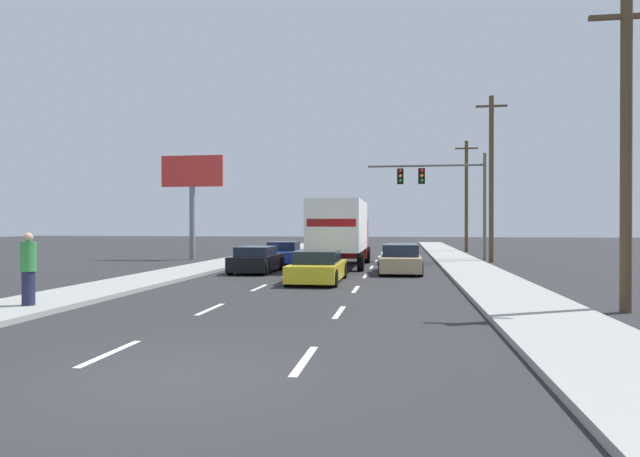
# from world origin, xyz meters

# --- Properties ---
(ground_plane) EXTENTS (140.00, 140.00, 0.00)m
(ground_plane) POSITION_xyz_m (0.00, 25.00, 0.00)
(ground_plane) COLOR #2B2B2D
(sidewalk_right) EXTENTS (2.65, 80.00, 0.14)m
(sidewalk_right) POSITION_xyz_m (6.57, 20.00, 0.07)
(sidewalk_right) COLOR #9E9E99
(sidewalk_right) RESTS_ON ground_plane
(sidewalk_left) EXTENTS (2.65, 80.00, 0.14)m
(sidewalk_left) POSITION_xyz_m (-6.57, 20.00, 0.07)
(sidewalk_left) COLOR #9E9E99
(sidewalk_left) RESTS_ON ground_plane
(lane_markings) EXTENTS (3.54, 57.00, 0.01)m
(lane_markings) POSITION_xyz_m (0.00, 23.77, 0.00)
(lane_markings) COLOR silver
(lane_markings) RESTS_ON ground_plane
(car_blue) EXTENTS (2.00, 4.41, 1.25)m
(car_blue) POSITION_xyz_m (-3.44, 23.54, 0.56)
(car_blue) COLOR #1E389E
(car_blue) RESTS_ON ground_plane
(car_black) EXTENTS (1.84, 4.09, 1.21)m
(car_black) POSITION_xyz_m (-3.42, 17.34, 0.57)
(car_black) COLOR black
(car_black) RESTS_ON ground_plane
(box_truck) EXTENTS (2.71, 8.71, 3.42)m
(box_truck) POSITION_xyz_m (0.12, 21.00, 1.98)
(box_truck) COLOR white
(box_truck) RESTS_ON ground_plane
(car_yellow) EXTENTS (1.93, 4.49, 1.22)m
(car_yellow) POSITION_xyz_m (0.05, 13.43, 0.57)
(car_yellow) COLOR yellow
(car_yellow) RESTS_ON ground_plane
(car_navy) EXTENTS (1.85, 4.29, 1.16)m
(car_navy) POSITION_xyz_m (3.28, 24.17, 0.54)
(car_navy) COLOR #141E4C
(car_navy) RESTS_ON ground_plane
(car_tan) EXTENTS (1.92, 4.42, 1.32)m
(car_tan) POSITION_xyz_m (3.21, 17.91, 0.60)
(car_tan) COLOR tan
(car_tan) RESTS_ON ground_plane
(traffic_signal_mast) EXTENTS (7.27, 0.69, 6.64)m
(traffic_signal_mast) POSITION_xyz_m (5.32, 27.42, 4.78)
(traffic_signal_mast) COLOR #595B56
(traffic_signal_mast) RESTS_ON ground_plane
(utility_pole_near) EXTENTS (1.80, 0.28, 8.04)m
(utility_pole_near) POSITION_xyz_m (8.84, 7.27, 4.16)
(utility_pole_near) COLOR brown
(utility_pole_near) RESTS_ON ground_plane
(utility_pole_mid) EXTENTS (1.80, 0.28, 9.80)m
(utility_pole_mid) POSITION_xyz_m (8.47, 25.97, 5.04)
(utility_pole_mid) COLOR brown
(utility_pole_mid) RESTS_ON ground_plane
(utility_pole_far) EXTENTS (1.80, 0.28, 9.03)m
(utility_pole_far) POSITION_xyz_m (8.44, 38.38, 4.65)
(utility_pole_far) COLOR brown
(utility_pole_far) RESTS_ON ground_plane
(roadside_billboard) EXTENTS (4.07, 0.36, 6.65)m
(roadside_billboard) POSITION_xyz_m (-10.02, 26.08, 4.75)
(roadside_billboard) COLOR slate
(roadside_billboard) RESTS_ON ground_plane
(pedestrian_near_corner) EXTENTS (0.38, 0.38, 1.87)m
(pedestrian_near_corner) POSITION_xyz_m (-6.24, 5.34, 1.08)
(pedestrian_near_corner) COLOR #1E233F
(pedestrian_near_corner) RESTS_ON sidewalk_left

